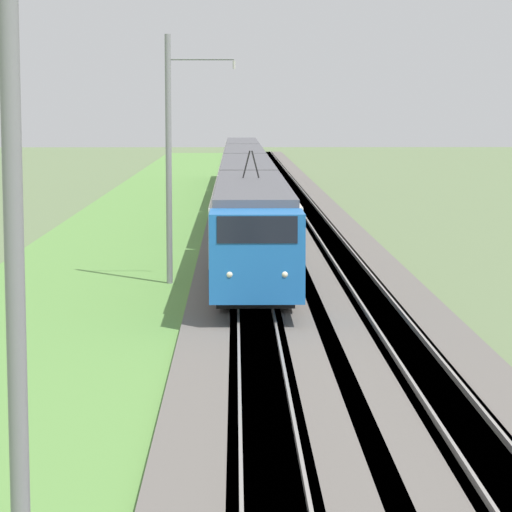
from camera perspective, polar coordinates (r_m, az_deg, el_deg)
ballast_main at (r=56.78m, az=-0.36°, el=0.49°), size 240.00×4.40×0.30m
ballast_adjacent at (r=56.96m, az=3.57°, el=0.50°), size 240.00×4.40×0.30m
track_main at (r=56.78m, az=-0.36°, el=0.50°), size 240.00×1.57×0.45m
track_adjacent at (r=56.96m, az=3.57°, el=0.51°), size 240.00×1.57×0.45m
grass_verge at (r=57.01m, az=-6.04°, el=0.39°), size 240.00×9.53×0.12m
passenger_train at (r=74.51m, az=-0.51°, el=3.68°), size 80.34×2.87×4.92m
catenary_mast_near at (r=13.58m, az=-11.04°, el=-1.12°), size 0.22×2.56×9.06m
catenary_mast_mid at (r=44.49m, az=-4.06°, el=4.63°), size 0.22×2.56×9.22m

